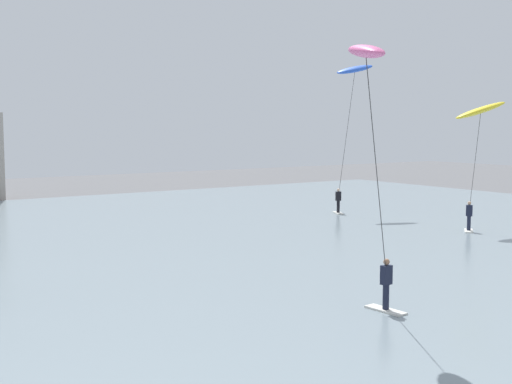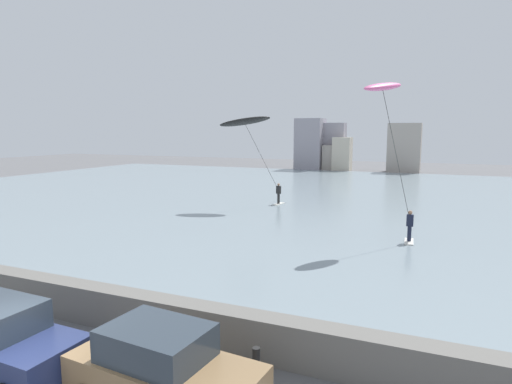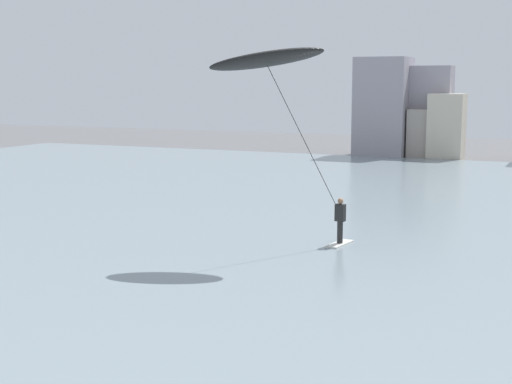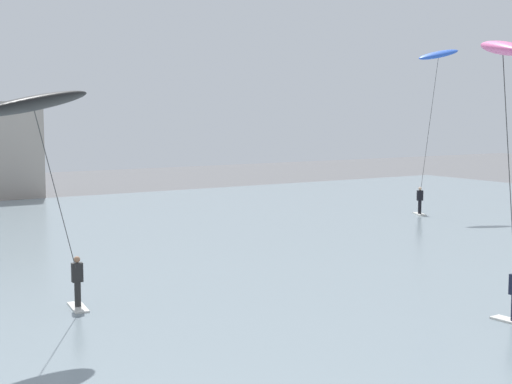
% 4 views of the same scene
% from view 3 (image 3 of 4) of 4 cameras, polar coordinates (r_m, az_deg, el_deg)
% --- Properties ---
extents(water_bay, '(84.00, 52.00, 0.10)m').
position_cam_3_polar(water_bay, '(29.76, 15.78, -2.79)').
color(water_bay, gray).
rests_on(water_bay, ground).
extents(far_shore_buildings, '(17.70, 4.31, 7.65)m').
position_cam_3_polar(far_shore_buildings, '(57.85, 15.23, 5.84)').
color(far_shore_buildings, gray).
rests_on(far_shore_buildings, ground).
extents(kitesurfer_black, '(4.11, 4.23, 6.96)m').
position_cam_3_polar(kitesurfer_black, '(23.91, 1.27, 9.29)').
color(kitesurfer_black, silver).
rests_on(kitesurfer_black, water_bay).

